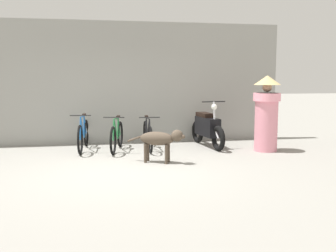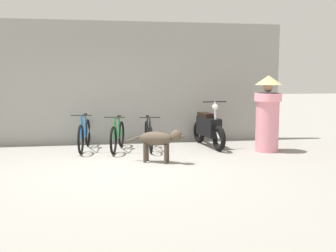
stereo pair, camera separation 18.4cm
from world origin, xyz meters
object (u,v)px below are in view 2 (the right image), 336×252
(stray_dog, at_px, (160,139))
(bicycle_2, at_px, (148,135))
(motorcycle, at_px, (208,128))
(bicycle_0, at_px, (84,135))
(person_in_robes, at_px, (268,112))
(bicycle_1, at_px, (118,136))

(stray_dog, bearing_deg, bicycle_2, 118.96)
(stray_dog, bearing_deg, motorcycle, 75.08)
(bicycle_0, xyz_separation_m, person_in_robes, (4.09, -0.86, 0.54))
(bicycle_1, relative_size, bicycle_2, 0.93)
(bicycle_1, bearing_deg, motorcycle, 106.12)
(bicycle_0, bearing_deg, bicycle_1, 79.10)
(bicycle_0, distance_m, motorcycle, 2.94)
(motorcycle, distance_m, stray_dog, 2.11)
(motorcycle, bearing_deg, stray_dog, -49.40)
(bicycle_2, bearing_deg, person_in_robes, 76.25)
(bicycle_1, xyz_separation_m, bicycle_2, (0.72, 0.06, -0.00))
(bicycle_1, distance_m, stray_dog, 1.64)
(bicycle_1, distance_m, motorcycle, 2.19)
(bicycle_1, bearing_deg, stray_dog, 40.80)
(bicycle_2, xyz_separation_m, motorcycle, (1.46, 0.07, 0.12))
(motorcycle, xyz_separation_m, stray_dog, (-1.41, -1.57, 0.02))
(bicycle_2, relative_size, motorcycle, 0.93)
(bicycle_2, distance_m, motorcycle, 1.47)
(bicycle_1, xyz_separation_m, stray_dog, (0.77, -1.44, 0.14))
(motorcycle, bearing_deg, person_in_robes, 48.73)
(bicycle_1, xyz_separation_m, person_in_robes, (3.34, -0.64, 0.56))
(bicycle_2, bearing_deg, bicycle_1, -83.88)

